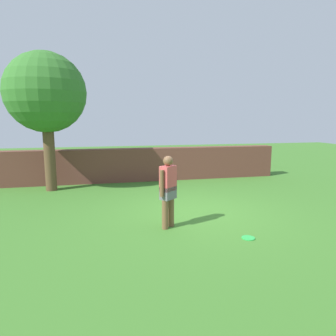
% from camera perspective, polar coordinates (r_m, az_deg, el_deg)
% --- Properties ---
extents(ground_plane, '(40.00, 40.00, 0.00)m').
position_cam_1_polar(ground_plane, '(7.89, 5.42, -8.51)').
color(ground_plane, '#3D7528').
extents(brick_wall, '(12.35, 0.50, 1.28)m').
position_cam_1_polar(brick_wall, '(11.74, -8.33, 0.54)').
color(brick_wall, brown).
rests_on(brick_wall, ground).
extents(tree, '(2.60, 2.60, 4.56)m').
position_cam_1_polar(tree, '(10.80, -22.24, 12.95)').
color(tree, brown).
rests_on(tree, ground).
extents(person, '(0.43, 0.40, 1.62)m').
position_cam_1_polar(person, '(6.62, 0.01, -3.91)').
color(person, brown).
rests_on(person, ground).
extents(frisbee_green, '(0.27, 0.27, 0.02)m').
position_cam_1_polar(frisbee_green, '(6.49, 15.00, -12.72)').
color(frisbee_green, green).
rests_on(frisbee_green, ground).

